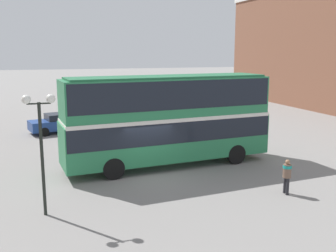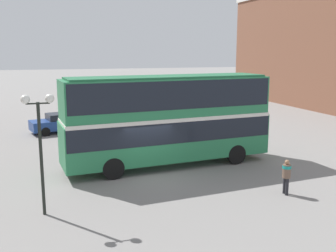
{
  "view_description": "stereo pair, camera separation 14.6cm",
  "coord_description": "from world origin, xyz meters",
  "px_view_note": "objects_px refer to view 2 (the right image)",
  "views": [
    {
      "loc": [
        -5.0,
        -18.27,
        6.14
      ],
      "look_at": [
        1.48,
        1.3,
        2.19
      ],
      "focal_mm": 42.0,
      "sensor_mm": 36.0,
      "label": 1
    },
    {
      "loc": [
        -4.87,
        -18.32,
        6.14
      ],
      "look_at": [
        1.48,
        1.3,
        2.19
      ],
      "focal_mm": 42.0,
      "sensor_mm": 36.0,
      "label": 2
    }
  ],
  "objects_px": {
    "pedestrian_foreground": "(286,173)",
    "parked_car_kerb_far": "(182,110)",
    "double_decker_bus": "(168,115)",
    "parked_car_kerb_near": "(155,121)",
    "street_lamp_twin_globe": "(39,127)",
    "parked_car_side_street": "(61,122)"
  },
  "relations": [
    {
      "from": "parked_car_kerb_far",
      "to": "double_decker_bus",
      "type": "bearing_deg",
      "value": -127.54
    },
    {
      "from": "double_decker_bus",
      "to": "parked_car_kerb_near",
      "type": "height_order",
      "value": "double_decker_bus"
    },
    {
      "from": "pedestrian_foreground",
      "to": "parked_car_kerb_near",
      "type": "relative_size",
      "value": 0.35
    },
    {
      "from": "street_lamp_twin_globe",
      "to": "pedestrian_foreground",
      "type": "bearing_deg",
      "value": -5.61
    },
    {
      "from": "parked_car_kerb_far",
      "to": "pedestrian_foreground",
      "type": "bearing_deg",
      "value": -111.54
    },
    {
      "from": "parked_car_kerb_near",
      "to": "parked_car_side_street",
      "type": "relative_size",
      "value": 0.93
    },
    {
      "from": "double_decker_bus",
      "to": "pedestrian_foreground",
      "type": "xyz_separation_m",
      "value": [
        3.52,
        -5.74,
        -1.84
      ]
    },
    {
      "from": "pedestrian_foreground",
      "to": "parked_car_side_street",
      "type": "distance_m",
      "value": 18.81
    },
    {
      "from": "parked_car_kerb_near",
      "to": "pedestrian_foreground",
      "type": "bearing_deg",
      "value": -74.9
    },
    {
      "from": "pedestrian_foreground",
      "to": "street_lamp_twin_globe",
      "type": "height_order",
      "value": "street_lamp_twin_globe"
    },
    {
      "from": "double_decker_bus",
      "to": "parked_car_kerb_far",
      "type": "height_order",
      "value": "double_decker_bus"
    },
    {
      "from": "pedestrian_foreground",
      "to": "parked_car_kerb_far",
      "type": "distance_m",
      "value": 19.82
    },
    {
      "from": "parked_car_kerb_near",
      "to": "parked_car_kerb_far",
      "type": "relative_size",
      "value": 1.0
    },
    {
      "from": "double_decker_bus",
      "to": "parked_car_kerb_far",
      "type": "relative_size",
      "value": 2.61
    },
    {
      "from": "parked_car_kerb_far",
      "to": "street_lamp_twin_globe",
      "type": "xyz_separation_m",
      "value": [
        -12.33,
        -18.7,
        2.64
      ]
    },
    {
      "from": "pedestrian_foreground",
      "to": "parked_car_side_street",
      "type": "relative_size",
      "value": 0.33
    },
    {
      "from": "double_decker_bus",
      "to": "parked_car_kerb_near",
      "type": "relative_size",
      "value": 2.6
    },
    {
      "from": "parked_car_side_street",
      "to": "double_decker_bus",
      "type": "bearing_deg",
      "value": 101.88
    },
    {
      "from": "double_decker_bus",
      "to": "parked_car_kerb_near",
      "type": "bearing_deg",
      "value": 73.77
    },
    {
      "from": "double_decker_bus",
      "to": "street_lamp_twin_globe",
      "type": "relative_size",
      "value": 2.47
    },
    {
      "from": "street_lamp_twin_globe",
      "to": "parked_car_kerb_near",
      "type": "bearing_deg",
      "value": 59.19
    },
    {
      "from": "double_decker_bus",
      "to": "parked_car_side_street",
      "type": "height_order",
      "value": "double_decker_bus"
    }
  ]
}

